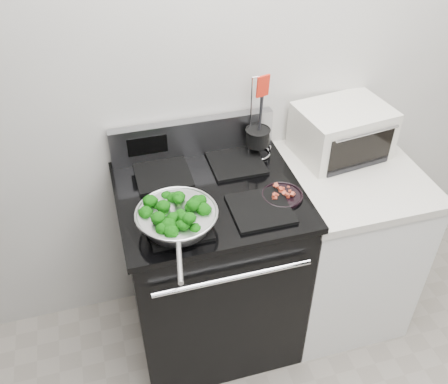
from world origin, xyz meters
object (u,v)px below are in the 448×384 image
object	(u,v)px
skillet	(177,218)
utensil_holder	(257,141)
toaster_oven	(342,131)
bacon_plate	(282,193)
gas_range	(211,266)

from	to	relation	value
skillet	utensil_holder	bearing A→B (deg)	50.11
utensil_holder	toaster_oven	xyz separation A→B (m)	(0.40, -0.05, 0.02)
skillet	bacon_plate	size ratio (longest dim) A/B	2.92
bacon_plate	skillet	bearing A→B (deg)	-171.37
utensil_holder	toaster_oven	world-z (taller)	utensil_holder
skillet	gas_range	bearing A→B (deg)	55.66
gas_range	toaster_oven	xyz separation A→B (m)	(0.69, 0.17, 0.55)
bacon_plate	toaster_oven	world-z (taller)	toaster_oven
bacon_plate	utensil_holder	distance (m)	0.34
utensil_holder	toaster_oven	size ratio (longest dim) A/B	0.90
bacon_plate	utensil_holder	xyz separation A→B (m)	(-0.00, 0.33, 0.05)
skillet	utensil_holder	xyz separation A→B (m)	(0.46, 0.40, 0.02)
bacon_plate	toaster_oven	xyz separation A→B (m)	(0.40, 0.28, 0.07)
utensil_holder	skillet	bearing A→B (deg)	-154.08
skillet	utensil_holder	distance (m)	0.61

